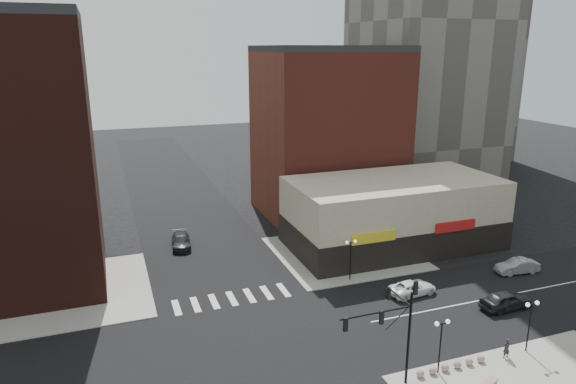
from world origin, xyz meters
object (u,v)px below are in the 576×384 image
street_lamp_ne (351,250)px  white_suv (412,288)px  dark_sedan_east (506,300)px  pedestrian (506,348)px  street_lamp_se_a (441,333)px  dark_sedan_north (181,241)px  traffic_signal (395,320)px  street_lamp_se_b (531,314)px  silver_sedan (517,266)px

street_lamp_ne → white_suv: street_lamp_ne is taller
street_lamp_ne → dark_sedan_east: 14.66m
dark_sedan_east → pedestrian: 8.32m
street_lamp_se_a → pedestrian: (5.88, -0.16, -2.38)m
street_lamp_se_a → dark_sedan_north: size_ratio=0.80×
street_lamp_ne → dark_sedan_east: (10.45, -9.99, -2.46)m
dark_sedan_east → traffic_signal: bearing=110.6°
white_suv → dark_sedan_north: (-18.74, 19.48, 0.10)m
street_lamp_se_b → dark_sedan_north: (-21.57, 30.74, -2.54)m
street_lamp_se_b → white_suv: (-2.83, 11.26, -2.64)m
street_lamp_ne → traffic_signal: bearing=-106.7°
street_lamp_se_a → dark_sedan_east: (11.45, 6.01, -2.46)m
traffic_signal → street_lamp_ne: 16.62m
street_lamp_se_a → pedestrian: size_ratio=2.62×
street_lamp_ne → dark_sedan_north: street_lamp_ne is taller
street_lamp_se_b → silver_sedan: street_lamp_se_b is taller
silver_sedan → pedestrian: pedestrian is taller
traffic_signal → silver_sedan: traffic_signal is taller
street_lamp_se_b → dark_sedan_north: street_lamp_se_b is taller
dark_sedan_north → silver_sedan: bearing=-25.2°
white_suv → dark_sedan_east: size_ratio=0.97×
street_lamp_se_b → pedestrian: 3.19m
white_suv → dark_sedan_north: dark_sedan_north is taller
white_suv → dark_sedan_east: 8.19m
dark_sedan_north → street_lamp_se_a: bearing=-60.3°
street_lamp_ne → dark_sedan_east: street_lamp_ne is taller
street_lamp_ne → dark_sedan_north: size_ratio=0.80×
dark_sedan_east → dark_sedan_north: (-25.02, 24.73, -0.07)m
street_lamp_se_a → silver_sedan: bearing=32.9°
street_lamp_se_b → dark_sedan_east: bearing=60.2°
street_lamp_se_a → street_lamp_se_b: bearing=0.0°
street_lamp_se_b → silver_sedan: size_ratio=0.93×
street_lamp_se_b → silver_sedan: bearing=49.2°
white_suv → dark_sedan_north: bearing=37.7°
street_lamp_se_a → silver_sedan: size_ratio=0.93×
street_lamp_se_a → silver_sedan: (18.07, 11.67, -2.55)m
street_lamp_se_b → dark_sedan_north: bearing=125.1°
street_lamp_se_a → white_suv: size_ratio=0.88×
traffic_signal → dark_sedan_east: size_ratio=1.60×
traffic_signal → street_lamp_se_b: traffic_signal is taller
traffic_signal → silver_sedan: (21.83, 11.50, -4.22)m
street_lamp_se_a → dark_sedan_north: 33.70m
street_lamp_se_a → street_lamp_se_b: same height
dark_sedan_north → dark_sedan_east: bearing=-38.8°
street_lamp_se_b → street_lamp_ne: same height
street_lamp_se_b → dark_sedan_north: size_ratio=0.80×
white_suv → dark_sedan_north: 27.03m
street_lamp_se_a → pedestrian: 6.34m
street_lamp_se_b → street_lamp_ne: (-7.00, 16.00, 0.00)m
traffic_signal → dark_sedan_north: 32.38m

